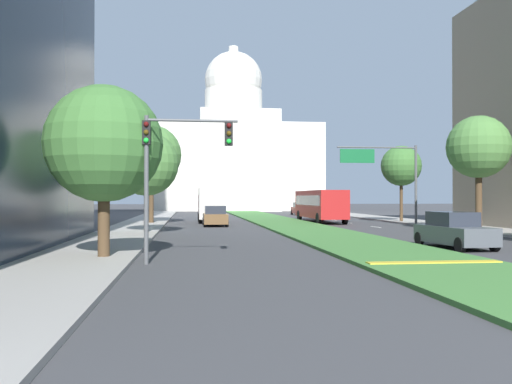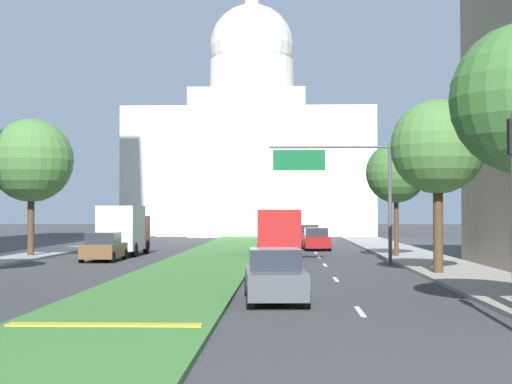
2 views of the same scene
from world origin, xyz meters
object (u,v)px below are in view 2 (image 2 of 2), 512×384
object	(u,v)px
sedan_midblock	(104,248)
sedan_lead_stopped	(275,277)
street_tree_left_far	(31,161)
sedan_distant	(316,240)
street_tree_right_far	(396,173)
sedan_far_horizon	(308,235)
city_bus	(280,228)
overhead_guide_sign	(343,177)
box_truck_delivery	(124,230)
capitol_building	(252,156)
street_tree_right_mid	(438,147)

from	to	relation	value
sedan_midblock	sedan_lead_stopped	bearing A→B (deg)	-63.83
street_tree_left_far	sedan_distant	distance (m)	21.39
street_tree_right_far	sedan_far_horizon	bearing A→B (deg)	101.95
street_tree_left_far	street_tree_right_far	distance (m)	22.47
street_tree_right_far	sedan_lead_stopped	bearing A→B (deg)	-106.50
city_bus	overhead_guide_sign	bearing A→B (deg)	-66.76
street_tree_right_far	box_truck_delivery	distance (m)	17.73
street_tree_right_far	sedan_lead_stopped	world-z (taller)	street_tree_right_far
street_tree_left_far	sedan_distant	world-z (taller)	street_tree_left_far
street_tree_right_far	sedan_distant	size ratio (longest dim) A/B	1.64
overhead_guide_sign	street_tree_left_far	world-z (taller)	street_tree_left_far
sedan_distant	capitol_building	bearing A→B (deg)	98.74
box_truck_delivery	city_bus	bearing A→B (deg)	-2.84
sedan_far_horizon	city_bus	xyz separation A→B (m)	(-2.38, -20.06, 0.98)
sedan_distant	city_bus	distance (m)	8.70
sedan_far_horizon	city_bus	distance (m)	20.22
overhead_guide_sign	sedan_distant	xyz separation A→B (m)	(-0.82, 16.25, -3.92)
overhead_guide_sign	sedan_distant	distance (m)	16.73
street_tree_left_far	sedan_lead_stopped	size ratio (longest dim) A/B	1.87
capitol_building	overhead_guide_sign	world-z (taller)	capitol_building
box_truck_delivery	city_bus	size ratio (longest dim) A/B	0.58
street_tree_left_far	box_truck_delivery	size ratio (longest dim) A/B	1.34
capitol_building	sedan_distant	distance (m)	44.06
capitol_building	sedan_distant	size ratio (longest dim) A/B	7.12
sedan_lead_stopped	box_truck_delivery	size ratio (longest dim) A/B	0.72
overhead_guide_sign	street_tree_right_mid	bearing A→B (deg)	-64.29
overhead_guide_sign	street_tree_right_far	world-z (taller)	street_tree_right_far
street_tree_right_mid	street_tree_left_far	world-z (taller)	street_tree_left_far
capitol_building	sedan_far_horizon	size ratio (longest dim) A/B	6.52
street_tree_left_far	city_bus	xyz separation A→B (m)	(15.38, 2.08, -4.22)
street_tree_right_mid	street_tree_left_far	xyz separation A→B (m)	(-22.44, 13.45, 0.32)
sedan_midblock	sedan_distant	xyz separation A→B (m)	(12.66, 13.80, -0.00)
box_truck_delivery	sedan_midblock	bearing A→B (deg)	-89.39
street_tree_right_mid	box_truck_delivery	xyz separation A→B (m)	(-17.17, 16.03, -3.99)
street_tree_left_far	street_tree_right_far	xyz separation A→B (m)	(22.45, -0.04, -0.81)
capitol_building	street_tree_left_far	distance (m)	54.29
overhead_guide_sign	box_truck_delivery	bearing A→B (deg)	147.88
street_tree_left_far	city_bus	distance (m)	16.08
sedan_lead_stopped	city_bus	size ratio (longest dim) A/B	0.42
street_tree_left_far	sedan_midblock	distance (m)	8.23
capitol_building	sedan_distant	xyz separation A→B (m)	(6.55, -42.61, -9.10)
sedan_far_horizon	overhead_guide_sign	bearing A→B (deg)	-87.84
sedan_midblock	sedan_far_horizon	bearing A→B (deg)	64.12
street_tree_right_mid	box_truck_delivery	world-z (taller)	street_tree_right_mid
street_tree_left_far	sedan_lead_stopped	world-z (taller)	street_tree_left_far
overhead_guide_sign	sedan_midblock	bearing A→B (deg)	169.70
box_truck_delivery	overhead_guide_sign	bearing A→B (deg)	-32.12
street_tree_left_far	city_bus	bearing A→B (deg)	7.68
capitol_building	sedan_midblock	distance (m)	57.46
street_tree_right_mid	sedan_far_horizon	world-z (taller)	street_tree_right_mid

